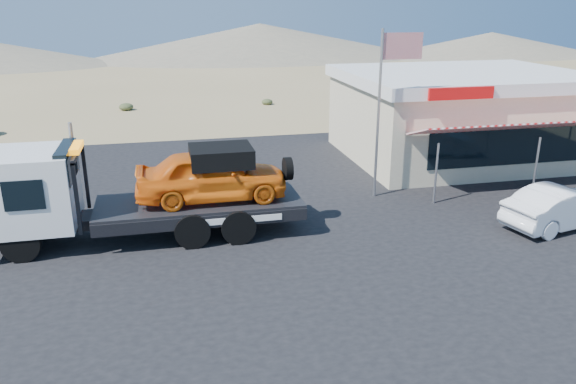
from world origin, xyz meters
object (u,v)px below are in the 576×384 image
object	(u,v)px
tow_truck	(142,187)
jerky_store	(460,114)
flagpole	(386,95)
white_sedan	(562,207)

from	to	relation	value
tow_truck	jerky_store	size ratio (longest dim) A/B	0.86
tow_truck	jerky_store	distance (m)	15.43
tow_truck	flagpole	xyz separation A→B (m)	(8.45, 1.98, 2.16)
jerky_store	tow_truck	bearing A→B (deg)	-155.26
white_sedan	jerky_store	size ratio (longest dim) A/B	0.39
tow_truck	white_sedan	distance (m)	13.15
tow_truck	white_sedan	bearing A→B (deg)	-9.39
flagpole	white_sedan	bearing A→B (deg)	-42.49
jerky_store	flagpole	bearing A→B (deg)	-141.21
jerky_store	flagpole	size ratio (longest dim) A/B	1.73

